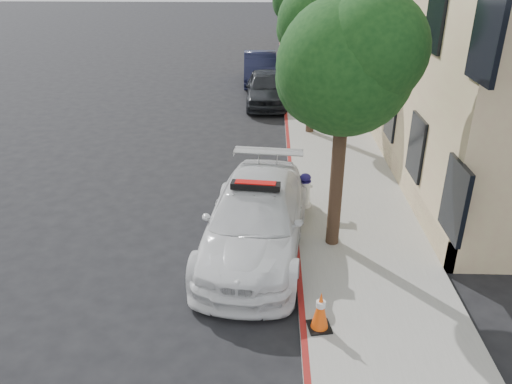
{
  "coord_description": "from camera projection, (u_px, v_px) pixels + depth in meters",
  "views": [
    {
      "loc": [
        1.41,
        -12.12,
        6.35
      ],
      "look_at": [
        1.08,
        -1.11,
        1.0
      ],
      "focal_mm": 35.0,
      "sensor_mm": 36.0,
      "label": 1
    }
  ],
  "objects": [
    {
      "name": "tree_mid",
      "position": [
        316.0,
        21.0,
        17.19
      ],
      "size": [
        2.77,
        2.64,
        5.43
      ],
      "color": "black",
      "rests_on": "sidewalk"
    },
    {
      "name": "ground",
      "position": [
        218.0,
        206.0,
        13.71
      ],
      "size": [
        120.0,
        120.0,
        0.0
      ],
      "primitive_type": "plane",
      "color": "black",
      "rests_on": "ground"
    },
    {
      "name": "curb_strip",
      "position": [
        285.0,
        104.0,
        22.61
      ],
      "size": [
        0.12,
        50.0,
        0.15
      ],
      "primitive_type": "cube",
      "color": "maroon",
      "rests_on": "ground"
    },
    {
      "name": "traffic_cone",
      "position": [
        320.0,
        311.0,
        8.92
      ],
      "size": [
        0.47,
        0.47,
        0.78
      ],
      "rotation": [
        0.0,
        0.0,
        0.17
      ],
      "color": "black",
      "rests_on": "sidewalk"
    },
    {
      "name": "parked_car_far",
      "position": [
        260.0,
        68.0,
        26.05
      ],
      "size": [
        1.87,
        4.83,
        1.57
      ],
      "primitive_type": "imported",
      "rotation": [
        0.0,
        0.0,
        0.05
      ],
      "color": "black",
      "rests_on": "ground"
    },
    {
      "name": "tree_near",
      "position": [
        347.0,
        66.0,
        9.95
      ],
      "size": [
        2.92,
        2.82,
        5.62
      ],
      "color": "black",
      "rests_on": "sidewalk"
    },
    {
      "name": "police_car",
      "position": [
        256.0,
        219.0,
        11.43
      ],
      "size": [
        2.79,
        5.67,
        1.74
      ],
      "rotation": [
        0.0,
        0.0,
        -0.11
      ],
      "color": "white",
      "rests_on": "ground"
    },
    {
      "name": "sidewalk",
      "position": [
        319.0,
        104.0,
        22.57
      ],
      "size": [
        3.2,
        50.0,
        0.15
      ],
      "primitive_type": "cube",
      "color": "gray",
      "rests_on": "ground"
    },
    {
      "name": "fire_hydrant",
      "position": [
        305.0,
        190.0,
        13.22
      ],
      "size": [
        0.4,
        0.36,
        0.94
      ],
      "rotation": [
        0.0,
        0.0,
        0.32
      ],
      "color": "white",
      "rests_on": "sidewalk"
    },
    {
      "name": "parked_car_mid",
      "position": [
        266.0,
        88.0,
        22.44
      ],
      "size": [
        1.91,
        4.49,
        1.51
      ],
      "primitive_type": "imported",
      "rotation": [
        0.0,
        0.0,
        0.03
      ],
      "color": "black",
      "rests_on": "ground"
    }
  ]
}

